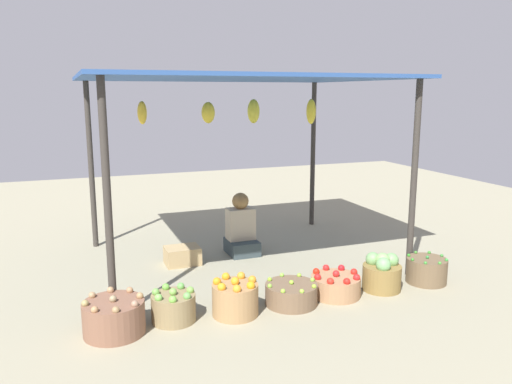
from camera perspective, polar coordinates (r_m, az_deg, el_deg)
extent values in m
plane|color=gray|center=(6.31, -1.92, -7.52)|extent=(14.00, 14.00, 0.00)
cylinder|color=#38332D|center=(4.57, -16.31, -1.18)|extent=(0.07, 0.07, 2.16)
cylinder|color=#38332D|center=(5.78, 17.29, 1.28)|extent=(0.07, 0.07, 2.16)
cylinder|color=#38332D|center=(6.92, -18.02, 2.79)|extent=(0.07, 0.07, 2.16)
cylinder|color=#38332D|center=(7.77, 6.40, 4.14)|extent=(0.07, 0.07, 2.16)
cube|color=#305698|center=(5.98, -2.06, 12.67)|extent=(3.52, 2.68, 0.04)
ellipsoid|color=yellow|center=(6.20, -12.66, 8.67)|extent=(0.11, 0.11, 0.27)
ellipsoid|color=yellow|center=(6.10, -5.39, 8.85)|extent=(0.16, 0.16, 0.25)
ellipsoid|color=yellow|center=(6.52, -0.28, 9.05)|extent=(0.15, 0.15, 0.30)
ellipsoid|color=yellow|center=(6.45, 6.20, 8.96)|extent=(0.12, 0.12, 0.31)
cube|color=#344145|center=(6.49, -1.59, -6.16)|extent=(0.36, 0.44, 0.18)
cube|color=#BFAF91|center=(6.45, -1.75, -3.58)|extent=(0.34, 0.22, 0.40)
sphere|color=olive|center=(6.38, -1.76, -1.02)|extent=(0.21, 0.21, 0.21)
cylinder|color=brown|center=(4.60, -15.64, -13.40)|extent=(0.52, 0.52, 0.29)
sphere|color=#97845F|center=(4.53, -15.75, -11.46)|extent=(0.06, 0.06, 0.06)
sphere|color=#A17E50|center=(4.55, -12.89, -11.28)|extent=(0.06, 0.06, 0.06)
sphere|color=#A87852|center=(4.69, -13.98, -10.64)|extent=(0.06, 0.06, 0.06)
sphere|color=#A47C56|center=(4.74, -16.01, -10.52)|extent=(0.06, 0.06, 0.06)
sphere|color=#9E7E57|center=(4.67, -17.91, -10.96)|extent=(0.06, 0.06, 0.06)
sphere|color=#9A8852|center=(4.52, -18.63, -11.76)|extent=(0.06, 0.06, 0.06)
sphere|color=#A6794F|center=(4.38, -17.65, -12.48)|extent=(0.06, 0.06, 0.06)
sphere|color=#97764E|center=(4.33, -15.46, -12.64)|extent=(0.06, 0.06, 0.06)
sphere|color=#9C765C|center=(4.40, -13.45, -12.12)|extent=(0.06, 0.06, 0.06)
cylinder|color=#8A754F|center=(4.72, -9.24, -12.69)|extent=(0.40, 0.40, 0.25)
sphere|color=#74AB4A|center=(4.66, -9.30, -11.00)|extent=(0.07, 0.07, 0.07)
sphere|color=#73A947|center=(4.70, -7.38, -10.86)|extent=(0.07, 0.07, 0.07)
sphere|color=#63AA4C|center=(4.79, -8.44, -10.42)|extent=(0.07, 0.07, 0.07)
sphere|color=#66AD3F|center=(4.80, -10.09, -10.45)|extent=(0.07, 0.07, 0.07)
sphere|color=#6EA94A|center=(4.70, -11.18, -10.95)|extent=(0.07, 0.07, 0.07)
sphere|color=#74B950|center=(4.58, -10.88, -11.57)|extent=(0.07, 0.07, 0.07)
sphere|color=#72B844|center=(4.52, -9.33, -11.82)|extent=(0.07, 0.07, 0.07)
sphere|color=#65AA50|center=(4.57, -7.75, -11.50)|extent=(0.07, 0.07, 0.07)
cylinder|color=#A37C4F|center=(4.77, -2.35, -11.96)|extent=(0.43, 0.43, 0.30)
sphere|color=orange|center=(4.71, -2.36, -9.97)|extent=(0.08, 0.08, 0.08)
sphere|color=orange|center=(4.76, -0.43, -9.80)|extent=(0.08, 0.08, 0.08)
sphere|color=orange|center=(4.86, -1.68, -9.38)|extent=(0.08, 0.08, 0.08)
sphere|color=orange|center=(4.84, -3.41, -9.45)|extent=(0.08, 0.08, 0.08)
sphere|color=orange|center=(4.73, -4.40, -9.97)|extent=(0.08, 0.08, 0.08)
sphere|color=orange|center=(4.60, -3.88, -10.59)|extent=(0.08, 0.08, 0.08)
sphere|color=orange|center=(4.56, -2.15, -10.81)|extent=(0.08, 0.08, 0.08)
sphere|color=orange|center=(4.63, -0.59, -10.44)|extent=(0.08, 0.08, 0.08)
cylinder|color=brown|center=(5.02, 3.98, -11.35)|extent=(0.51, 0.51, 0.20)
sphere|color=#91CC36|center=(4.98, 4.00, -10.08)|extent=(0.04, 0.04, 0.04)
sphere|color=#85D040|center=(5.07, 6.35, -9.76)|extent=(0.04, 0.04, 0.04)
sphere|color=#8BC337|center=(5.18, 4.87, -9.28)|extent=(0.04, 0.04, 0.04)
sphere|color=#85D140|center=(5.17, 2.92, -9.28)|extent=(0.04, 0.04, 0.04)
sphere|color=#88C630|center=(5.05, 1.55, -9.77)|extent=(0.04, 0.04, 0.04)
sphere|color=#87C83E|center=(4.89, 1.55, -10.49)|extent=(0.04, 0.04, 0.04)
sphere|color=#8DC43B|center=(4.78, 3.04, -11.04)|extent=(0.04, 0.04, 0.04)
sphere|color=#95C93E|center=(4.79, 5.16, -11.03)|extent=(0.04, 0.04, 0.04)
sphere|color=#93BE37|center=(4.91, 6.52, -10.48)|extent=(0.04, 0.04, 0.04)
cylinder|color=#A77A54|center=(5.27, 8.93, -10.37)|extent=(0.50, 0.50, 0.20)
sphere|color=red|center=(5.22, 8.97, -9.05)|extent=(0.07, 0.07, 0.07)
sphere|color=red|center=(5.32, 10.93, -8.79)|extent=(0.07, 0.07, 0.07)
sphere|color=red|center=(5.41, 9.55, -8.40)|extent=(0.07, 0.07, 0.07)
sphere|color=red|center=(5.39, 7.86, -8.43)|extent=(0.07, 0.07, 0.07)
sphere|color=red|center=(5.27, 6.77, -8.85)|extent=(0.07, 0.07, 0.07)
sphere|color=red|center=(5.13, 6.93, -9.45)|extent=(0.07, 0.07, 0.07)
sphere|color=red|center=(5.03, 8.34, -9.89)|extent=(0.07, 0.07, 0.07)
sphere|color=red|center=(5.06, 10.15, -9.85)|extent=(0.07, 0.07, 0.07)
sphere|color=red|center=(5.18, 11.21, -9.38)|extent=(0.07, 0.07, 0.07)
cylinder|color=olive|center=(5.50, 13.92, -9.29)|extent=(0.40, 0.40, 0.26)
sphere|color=#83B066|center=(5.44, 14.01, -7.41)|extent=(0.15, 0.15, 0.15)
sphere|color=#73AA62|center=(5.50, 14.94, -7.39)|extent=(0.15, 0.15, 0.15)
sphere|color=#72A361|center=(5.48, 12.97, -7.36)|extent=(0.15, 0.15, 0.15)
sphere|color=#74B26A|center=(5.34, 14.10, -7.93)|extent=(0.15, 0.15, 0.15)
cylinder|color=brown|center=(5.83, 18.58, -8.33)|extent=(0.43, 0.43, 0.27)
sphere|color=#318137|center=(5.79, 18.67, -6.95)|extent=(0.04, 0.04, 0.04)
sphere|color=#388133|center=(5.91, 20.12, -6.71)|extent=(0.04, 0.04, 0.04)
sphere|color=#35892B|center=(5.97, 18.85, -6.44)|extent=(0.04, 0.04, 0.04)
sphere|color=#40802F|center=(5.93, 17.48, -6.48)|extent=(0.04, 0.04, 0.04)
sphere|color=#2F8724|center=(5.81, 16.77, -6.81)|extent=(0.04, 0.04, 0.04)
sphere|color=#347F29|center=(5.67, 17.15, -7.27)|extent=(0.04, 0.04, 0.04)
sphere|color=#3C8A33|center=(5.61, 18.47, -7.57)|extent=(0.04, 0.04, 0.04)
sphere|color=#418E32|center=(5.65, 19.91, -7.51)|extent=(0.04, 0.04, 0.04)
sphere|color=#368F36|center=(5.78, 20.58, -7.15)|extent=(0.04, 0.04, 0.04)
cube|color=tan|center=(6.17, -8.25, -7.06)|extent=(0.41, 0.31, 0.21)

